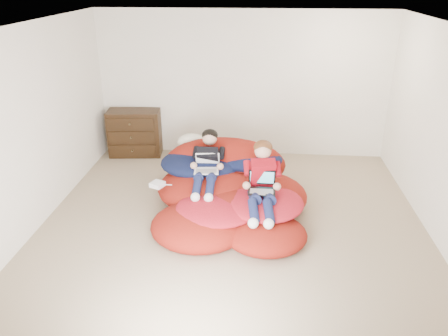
% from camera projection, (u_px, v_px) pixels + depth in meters
% --- Properties ---
extents(room_shell, '(5.10, 5.10, 2.77)m').
position_uv_depth(room_shell, '(233.00, 209.00, 5.67)').
color(room_shell, gray).
rests_on(room_shell, ground).
extents(dresser, '(0.95, 0.56, 0.82)m').
position_uv_depth(dresser, '(135.00, 133.00, 7.79)').
color(dresser, black).
rests_on(dresser, ground).
extents(beanbag_pile, '(2.12, 2.32, 0.87)m').
position_uv_depth(beanbag_pile, '(228.00, 190.00, 6.05)').
color(beanbag_pile, maroon).
rests_on(beanbag_pile, ground).
extents(cream_pillow, '(0.46, 0.30, 0.30)m').
position_uv_depth(cream_pillow, '(192.00, 143.00, 6.74)').
color(cream_pillow, beige).
rests_on(cream_pillow, beanbag_pile).
extents(older_boy, '(0.31, 1.12, 0.65)m').
position_uv_depth(older_boy, '(208.00, 160.00, 6.02)').
color(older_boy, black).
rests_on(older_boy, beanbag_pile).
extents(younger_boy, '(0.37, 1.04, 0.78)m').
position_uv_depth(younger_boy, '(262.00, 178.00, 5.51)').
color(younger_boy, '#A50E1A').
rests_on(younger_boy, beanbag_pile).
extents(laptop_white, '(0.35, 0.37, 0.22)m').
position_uv_depth(laptop_white, '(207.00, 165.00, 5.95)').
color(laptop_white, white).
rests_on(laptop_white, older_boy).
extents(laptop_black, '(0.35, 0.33, 0.24)m').
position_uv_depth(laptop_black, '(262.00, 185.00, 5.52)').
color(laptop_black, black).
rests_on(laptop_black, younger_boy).
extents(power_adapter, '(0.22, 0.22, 0.06)m').
position_uv_depth(power_adapter, '(157.00, 184.00, 5.87)').
color(power_adapter, white).
rests_on(power_adapter, beanbag_pile).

